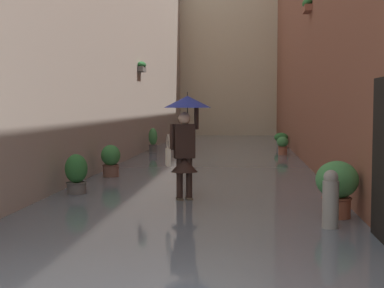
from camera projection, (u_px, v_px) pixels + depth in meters
ground_plane at (215, 160)px, 18.83m from camera, size 71.98×71.98×0.00m
flood_water at (215, 159)px, 18.83m from camera, size 6.41×34.79×0.06m
building_facade_right at (104, 24)px, 18.86m from camera, size 2.04×32.79×9.07m
building_facade_far at (229, 25)px, 33.57m from camera, size 9.21×1.80×13.20m
person_wading at (186, 129)px, 10.56m from camera, size 0.89×0.89×2.08m
potted_plant_mid_right at (76, 174)px, 11.35m from camera, size 0.45×0.45×0.86m
potted_plant_far_right at (153, 141)px, 21.13m from camera, size 0.33×0.33×0.98m
potted_plant_near_right at (111, 161)px, 14.05m from camera, size 0.48×0.48×0.85m
potted_plant_far_left at (281, 140)px, 23.52m from camera, size 0.57×0.57×0.69m
potted_plant_near_left at (337, 186)px, 8.91m from camera, size 0.67×0.67×0.96m
potted_plant_mid_left at (283, 145)px, 20.08m from camera, size 0.41×0.41×0.72m
mooring_bollard at (331, 201)px, 8.16m from camera, size 0.23×0.23×0.91m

